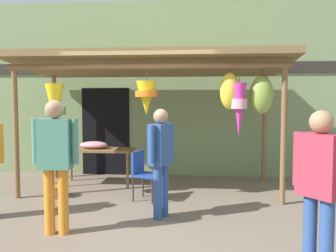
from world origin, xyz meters
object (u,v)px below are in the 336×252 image
display_table (98,153)px  flower_heap_on_table (94,145)px  folding_chair (143,171)px  passerby_at_right (161,154)px  vendor_in_orange (55,155)px  wicker_basket_by_table (57,191)px  customer_foreground (320,181)px

display_table → flower_heap_on_table: 0.18m
folding_chair → passerby_at_right: (0.40, -0.91, 0.43)m
display_table → folding_chair: 1.54m
display_table → folding_chair: bearing=-44.0°
folding_chair → passerby_at_right: bearing=-66.5°
folding_chair → vendor_in_orange: (-0.86, -1.66, 0.51)m
folding_chair → wicker_basket_by_table: 1.61m
vendor_in_orange → passerby_at_right: (1.26, 0.75, -0.08)m
display_table → flower_heap_on_table: size_ratio=2.54×
folding_chair → vendor_in_orange: 1.94m
flower_heap_on_table → customer_foreground: size_ratio=0.35×
flower_heap_on_table → wicker_basket_by_table: bearing=-110.0°
folding_chair → vendor_in_orange: bearing=-117.3°
customer_foreground → passerby_at_right: size_ratio=1.01×
folding_chair → display_table: bearing=136.0°
folding_chair → flower_heap_on_table: bearing=137.0°
display_table → flower_heap_on_table: (-0.09, 0.04, 0.15)m
flower_heap_on_table → folding_chair: size_ratio=0.67×
display_table → passerby_at_right: bearing=-52.9°
folding_chair → passerby_at_right: passerby_at_right is taller
wicker_basket_by_table → vendor_in_orange: bearing=-68.1°
flower_heap_on_table → vendor_in_orange: size_ratio=0.33×
display_table → passerby_at_right: (1.50, -1.98, 0.28)m
display_table → vendor_in_orange: size_ratio=0.84×
folding_chair → customer_foreground: size_ratio=0.52×
display_table → customer_foreground: size_ratio=0.89×
display_table → customer_foreground: customer_foreground is taller
passerby_at_right → display_table: bearing=127.1°
display_table → folding_chair: folding_chair is taller
flower_heap_on_table → passerby_at_right: (1.58, -2.02, 0.13)m
flower_heap_on_table → vendor_in_orange: 2.79m
display_table → vendor_in_orange: bearing=-85.0°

